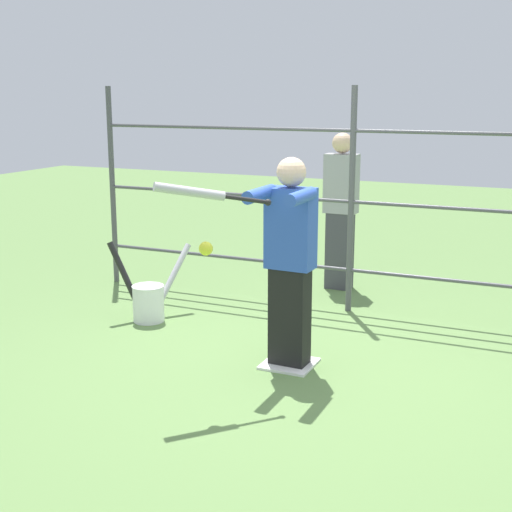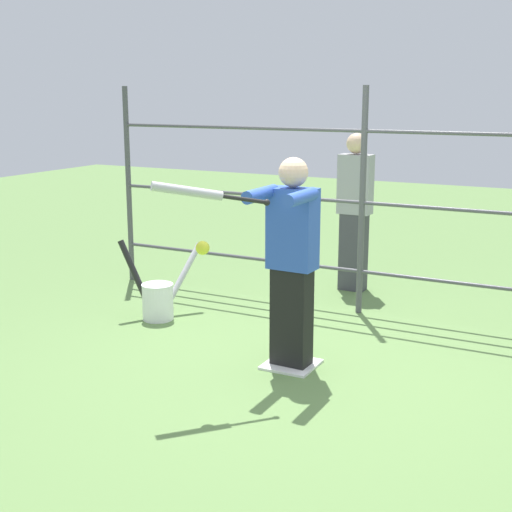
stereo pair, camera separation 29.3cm
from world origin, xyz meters
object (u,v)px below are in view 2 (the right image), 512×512
bat_bucket (158,298)px  batter (291,257)px  bystander_behind_fence (355,210)px  baseball_bat_swinging (198,193)px  softball_in_flight (203,248)px

bat_bucket → batter: bearing=162.1°
bat_bucket → bystander_behind_fence: (-1.31, -1.85, 0.69)m
batter → bat_bucket: 1.87m
baseball_bat_swinging → bat_bucket: baseball_bat_swinging is taller
bystander_behind_fence → softball_in_flight: bearing=91.3°
baseball_bat_swinging → bystander_behind_fence: 3.21m
baseball_bat_swinging → softball_in_flight: baseball_bat_swinging is taller
bat_bucket → bystander_behind_fence: bearing=-125.2°
bat_bucket → baseball_bat_swinging: bearing=134.8°
baseball_bat_swinging → bat_bucket: 2.23m
bat_bucket → bystander_behind_fence: size_ratio=0.44×
batter → softball_in_flight: size_ratio=17.33×
batter → bystander_behind_fence: bystander_behind_fence is taller
batter → bat_bucket: bearing=-17.9°
baseball_bat_swinging → bat_bucket: size_ratio=0.83×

